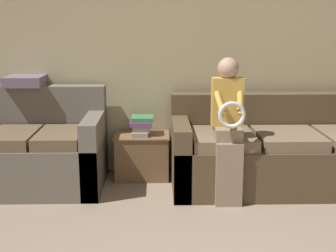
{
  "coord_description": "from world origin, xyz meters",
  "views": [
    {
      "loc": [
        -0.4,
        -1.99,
        1.62
      ],
      "look_at": [
        -0.31,
        1.76,
        0.76
      ],
      "focal_mm": 50.0,
      "sensor_mm": 36.0,
      "label": 1
    }
  ],
  "objects_px": {
    "couch_main": "(283,154)",
    "throw_pillow": "(25,81)",
    "couch_side": "(19,152)",
    "side_shelf": "(142,155)",
    "book_stack": "(141,125)",
    "child_left_seated": "(228,123)"
  },
  "relations": [
    {
      "from": "child_left_seated",
      "to": "side_shelf",
      "type": "relative_size",
      "value": 2.3
    },
    {
      "from": "side_shelf",
      "to": "book_stack",
      "type": "xyz_separation_m",
      "value": [
        -0.0,
        0.0,
        0.32
      ]
    },
    {
      "from": "side_shelf",
      "to": "couch_side",
      "type": "bearing_deg",
      "value": -168.86
    },
    {
      "from": "book_stack",
      "to": "throw_pillow",
      "type": "relative_size",
      "value": 0.83
    },
    {
      "from": "couch_main",
      "to": "throw_pillow",
      "type": "distance_m",
      "value": 2.69
    },
    {
      "from": "couch_main",
      "to": "child_left_seated",
      "type": "height_order",
      "value": "child_left_seated"
    },
    {
      "from": "child_left_seated",
      "to": "throw_pillow",
      "type": "relative_size",
      "value": 3.43
    },
    {
      "from": "child_left_seated",
      "to": "book_stack",
      "type": "distance_m",
      "value": 1.05
    },
    {
      "from": "side_shelf",
      "to": "child_left_seated",
      "type": "bearing_deg",
      "value": -40.11
    },
    {
      "from": "child_left_seated",
      "to": "throw_pillow",
      "type": "distance_m",
      "value": 2.12
    },
    {
      "from": "child_left_seated",
      "to": "side_shelf",
      "type": "xyz_separation_m",
      "value": [
        -0.79,
        0.66,
        -0.49
      ]
    },
    {
      "from": "couch_side",
      "to": "child_left_seated",
      "type": "bearing_deg",
      "value": -12.1
    },
    {
      "from": "couch_main",
      "to": "couch_side",
      "type": "xyz_separation_m",
      "value": [
        -2.6,
        0.05,
        0.02
      ]
    },
    {
      "from": "couch_main",
      "to": "couch_side",
      "type": "height_order",
      "value": "couch_side"
    },
    {
      "from": "couch_main",
      "to": "throw_pillow",
      "type": "relative_size",
      "value": 5.79
    },
    {
      "from": "throw_pillow",
      "to": "side_shelf",
      "type": "bearing_deg",
      "value": -3.63
    },
    {
      "from": "child_left_seated",
      "to": "book_stack",
      "type": "xyz_separation_m",
      "value": [
        -0.79,
        0.66,
        -0.17
      ]
    },
    {
      "from": "book_stack",
      "to": "throw_pillow",
      "type": "height_order",
      "value": "throw_pillow"
    },
    {
      "from": "throw_pillow",
      "to": "couch_side",
      "type": "bearing_deg",
      "value": -94.49
    },
    {
      "from": "child_left_seated",
      "to": "book_stack",
      "type": "bearing_deg",
      "value": 139.96
    },
    {
      "from": "couch_main",
      "to": "couch_side",
      "type": "relative_size",
      "value": 1.32
    },
    {
      "from": "side_shelf",
      "to": "couch_main",
      "type": "bearing_deg",
      "value": -11.63
    }
  ]
}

